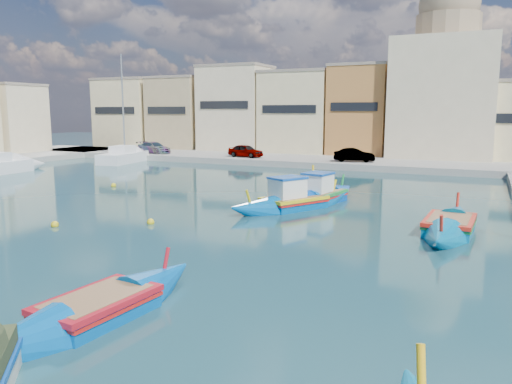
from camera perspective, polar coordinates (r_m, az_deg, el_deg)
The scene contains 13 objects.
ground at distance 22.22m, azimuth -16.09°, elevation -5.15°, with size 160.00×160.00×0.00m, color #173E46.
north_quay at distance 50.54m, azimuth 8.17°, elevation 3.41°, with size 80.00×8.00×0.60m, color gray.
north_townhouses at distance 56.11m, azimuth 17.08°, elevation 8.48°, with size 83.20×7.87×10.19m.
church_block at distance 56.48m, azimuth 20.75°, elevation 11.77°, with size 10.00×10.00×19.10m.
parked_cars at distance 52.80m, azimuth -2.82°, elevation 4.77°, with size 27.34×2.60×1.32m.
luzzu_turquoise_cabin at distance 27.81m, azimuth 4.31°, elevation -1.22°, with size 5.88×8.61×2.82m.
luzzu_blue_cabin at distance 29.90m, azimuth 7.42°, elevation -0.53°, with size 3.44×8.10×2.79m.
luzzu_cyan_mid at distance 23.95m, azimuth 21.23°, elevation -3.76°, with size 2.37×8.33×2.43m.
luzzu_green at distance 32.70m, azimuth 6.65°, elevation 0.24°, with size 4.95×8.84×2.71m.
luzzu_blue_south at distance 14.08m, azimuth -17.60°, elevation -12.73°, with size 2.53×7.81×2.21m.
yacht_north at distance 55.53m, azimuth -13.94°, elevation 3.94°, with size 3.78×9.24×11.98m.
yacht_midnorth at distance 49.57m, azimuth -26.06°, elevation 2.66°, with size 2.93×8.74×12.27m.
mooring_buoys at distance 25.32m, azimuth -5.81°, elevation -2.89°, with size 26.32×19.75×0.36m.
Camera 1 is at (14.17, -16.24, 5.41)m, focal length 35.00 mm.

